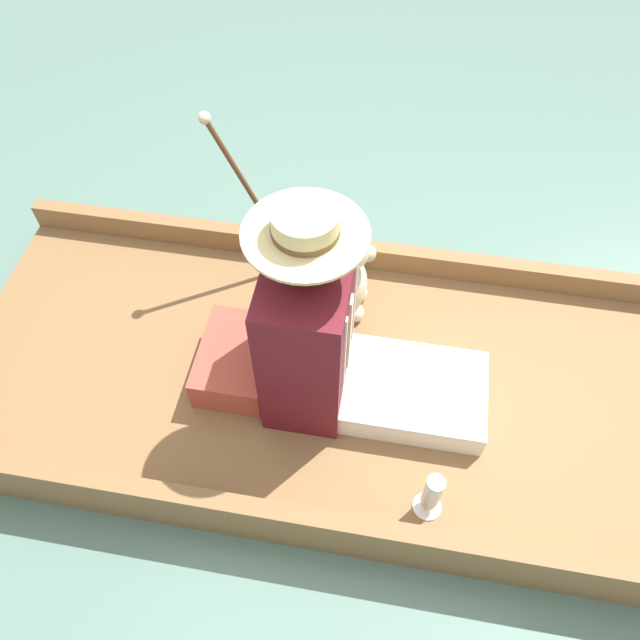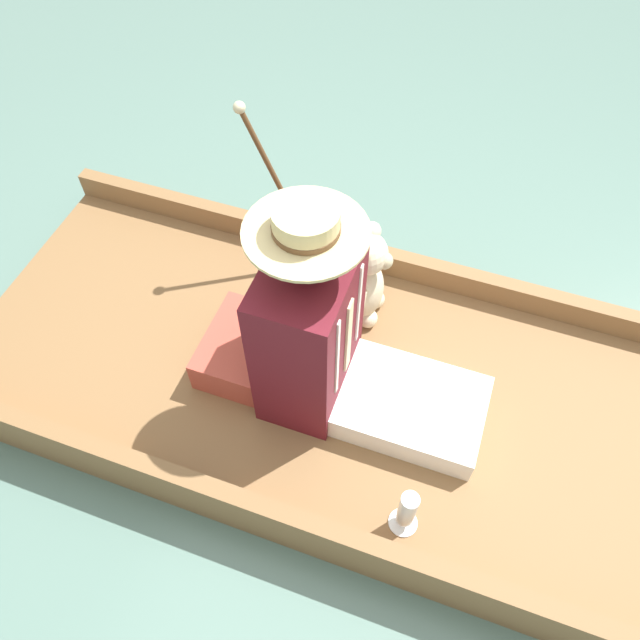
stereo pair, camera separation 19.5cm
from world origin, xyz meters
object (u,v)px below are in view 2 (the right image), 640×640
Objects in this scene: wine_glass at (407,510)px; walking_cane at (275,177)px; seated_person at (331,341)px; teddy_bear at (365,279)px.

wine_glass is 0.29× the size of walking_cane.
seated_person is at bearing -135.18° from wine_glass.
teddy_bear is 0.50m from walking_cane.
seated_person is 4.08× the size of wine_glass.
teddy_bear is 2.05× the size of wine_glass.
walking_cane reaches higher than wine_glass.
walking_cane is (-0.55, -0.41, 0.11)m from seated_person.
teddy_bear reaches higher than wine_glass.
wine_glass is at bearing 40.25° from walking_cane.
wine_glass is 1.26m from walking_cane.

